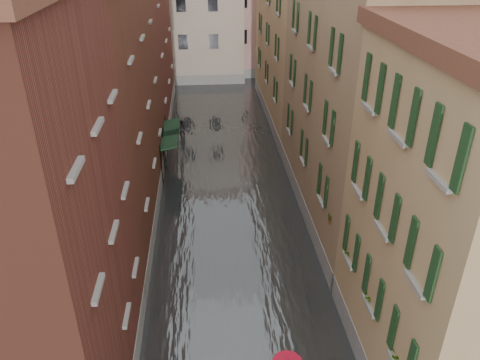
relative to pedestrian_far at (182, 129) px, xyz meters
name	(u,v)px	position (x,y,z in m)	size (l,w,h in m)	color
ground	(244,337)	(2.92, -20.26, -0.70)	(120.00, 120.00, 0.00)	#5B5C5E
floodwater	(226,179)	(2.92, -7.26, -0.60)	(10.00, 60.00, 0.20)	#3C4143
building_left_near	(3,239)	(-4.08, -22.26, 5.80)	(6.00, 8.00, 13.00)	brown
building_left_mid	(86,113)	(-4.08, -11.26, 5.55)	(6.00, 14.00, 12.50)	#572C1B
building_left_far	(125,36)	(-4.08, 3.74, 6.30)	(6.00, 16.00, 14.00)	brown
building_right_near	(476,237)	(9.92, -22.26, 5.05)	(6.00, 8.00, 11.50)	#A48254
building_right_mid	(366,100)	(9.92, -11.26, 5.80)	(6.00, 14.00, 13.00)	#97835B
building_right_far	(305,49)	(9.92, 3.74, 5.05)	(6.00, 16.00, 11.50)	#A48254
building_end_cream	(183,13)	(-0.08, 17.74, 5.80)	(12.00, 9.00, 13.00)	#C2B69A
building_end_pink	(266,14)	(8.92, 19.74, 5.30)	(10.00, 9.00, 12.00)	#CA968E
awning_near	(169,141)	(-0.57, -6.25, 1.76)	(1.09, 2.96, 2.80)	#15301C
awning_far	(171,129)	(-0.57, -4.21, 1.76)	(1.09, 2.99, 2.80)	#15301C
window_planters	(352,248)	(7.04, -19.55, 2.81)	(0.59, 10.60, 0.84)	brown
pedestrian_far	(182,129)	(0.00, 0.00, 0.00)	(0.68, 0.53, 1.40)	black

